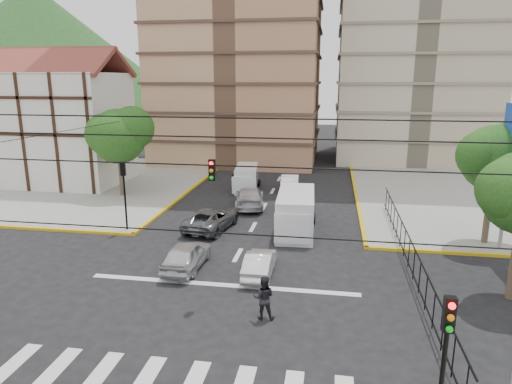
% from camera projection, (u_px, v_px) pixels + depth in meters
% --- Properties ---
extents(ground, '(160.00, 160.00, 0.00)m').
position_uv_depth(ground, '(215.00, 296.00, 20.50)').
color(ground, black).
rests_on(ground, ground).
extents(sidewalk_nw, '(26.00, 26.00, 0.15)m').
position_uv_depth(sidewalk_nw, '(62.00, 182.00, 42.80)').
color(sidewalk_nw, gray).
rests_on(sidewalk_nw, ground).
extents(crosswalk_stripes, '(12.00, 2.40, 0.01)m').
position_uv_depth(crosswalk_stripes, '(169.00, 381.00, 14.76)').
color(crosswalk_stripes, silver).
rests_on(crosswalk_stripes, ground).
extents(stop_line, '(13.00, 0.40, 0.01)m').
position_uv_depth(stop_line, '(222.00, 285.00, 21.65)').
color(stop_line, silver).
rests_on(stop_line, ground).
extents(tudor_building, '(10.80, 8.05, 12.23)m').
position_uv_depth(tudor_building, '(66.00, 127.00, 41.39)').
color(tudor_building, silver).
rests_on(tudor_building, ground).
extents(distant_hill, '(70.00, 70.00, 28.00)m').
position_uv_depth(distant_hill, '(37.00, 56.00, 92.83)').
color(distant_hill, '#164418').
rests_on(distant_hill, ground).
extents(park_fence, '(0.10, 22.50, 1.66)m').
position_uv_depth(park_fence, '(407.00, 270.00, 23.38)').
color(park_fence, black).
rests_on(park_fence, ground).
extents(tree_park_c, '(4.65, 3.80, 7.25)m').
position_uv_depth(tree_park_c, '(497.00, 155.00, 25.60)').
color(tree_park_c, '#473828').
rests_on(tree_park_c, ground).
extents(tree_tudor, '(5.39, 4.40, 7.43)m').
position_uv_depth(tree_tudor, '(119.00, 134.00, 36.45)').
color(tree_tudor, '#473828').
rests_on(tree_tudor, ground).
extents(traffic_light_se, '(0.28, 0.22, 4.40)m').
position_uv_depth(traffic_light_se, '(445.00, 351.00, 11.04)').
color(traffic_light_se, black).
rests_on(traffic_light_se, ground).
extents(traffic_light_nw, '(0.28, 0.22, 4.40)m').
position_uv_depth(traffic_light_nw, '(124.00, 184.00, 28.45)').
color(traffic_light_nw, black).
rests_on(traffic_light_nw, ground).
extents(traffic_light_hanging, '(18.00, 9.12, 0.92)m').
position_uv_depth(traffic_light_hanging, '(198.00, 178.00, 17.12)').
color(traffic_light_hanging, black).
rests_on(traffic_light_hanging, ground).
extents(van_right_lane, '(2.46, 5.76, 2.56)m').
position_uv_depth(van_right_lane, '(295.00, 214.00, 28.56)').
color(van_right_lane, silver).
rests_on(van_right_lane, ground).
extents(van_left_lane, '(2.38, 4.82, 2.08)m').
position_uv_depth(van_left_lane, '(246.00, 179.00, 39.67)').
color(van_left_lane, silver).
rests_on(van_left_lane, ground).
extents(car_silver_front_left, '(1.80, 4.23, 1.43)m').
position_uv_depth(car_silver_front_left, '(186.00, 255.00, 23.41)').
color(car_silver_front_left, silver).
rests_on(car_silver_front_left, ground).
extents(car_white_front_right, '(1.33, 3.74, 1.23)m').
position_uv_depth(car_white_front_right, '(260.00, 263.00, 22.63)').
color(car_white_front_right, white).
rests_on(car_white_front_right, ground).
extents(car_grey_mid_left, '(3.14, 5.35, 1.40)m').
position_uv_depth(car_grey_mid_left, '(212.00, 218.00, 29.55)').
color(car_grey_mid_left, '#5C6064').
rests_on(car_grey_mid_left, ground).
extents(car_silver_rear_left, '(2.97, 5.46, 1.50)m').
position_uv_depth(car_silver_rear_left, '(250.00, 197.00, 34.66)').
color(car_silver_rear_left, '#B8B8BD').
rests_on(car_silver_rear_left, ground).
extents(car_darkgrey_mid_right, '(1.86, 4.20, 1.41)m').
position_uv_depth(car_darkgrey_mid_right, '(293.00, 199.00, 34.20)').
color(car_darkgrey_mid_right, '#29292C').
rests_on(car_darkgrey_mid_right, ground).
extents(car_white_rear_right, '(1.73, 4.37, 1.42)m').
position_uv_depth(car_white_rear_right, '(290.00, 182.00, 40.03)').
color(car_white_rear_right, white).
rests_on(car_white_rear_right, ground).
extents(pedestrian_crosswalk, '(0.94, 0.76, 1.84)m').
position_uv_depth(pedestrian_crosswalk, '(264.00, 298.00, 18.42)').
color(pedestrian_crosswalk, black).
rests_on(pedestrian_crosswalk, ground).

